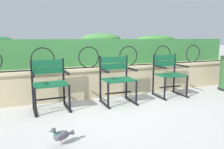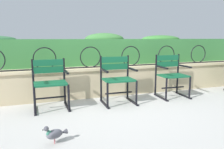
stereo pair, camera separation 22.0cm
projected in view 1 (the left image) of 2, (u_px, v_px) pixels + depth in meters
name	position (u px, v px, depth m)	size (l,w,h in m)	color
ground_plane	(113.00, 105.00, 3.88)	(60.00, 60.00, 0.00)	#B7B5AF
stone_wall	(99.00, 81.00, 4.51)	(7.12, 0.41, 0.60)	#C6B289
iron_arch_fence	(90.00, 59.00, 4.29)	(6.59, 0.02, 0.42)	black
hedge_row	(93.00, 50.00, 4.84)	(6.98, 0.57, 0.69)	#387A3D
park_chair_left	(50.00, 83.00, 3.62)	(0.58, 0.53, 0.83)	#145B38
park_chair_centre	(117.00, 78.00, 4.00)	(0.59, 0.53, 0.86)	#145B38
park_chair_right	(169.00, 74.00, 4.49)	(0.58, 0.54, 0.85)	#145B38
pigeon_near_chairs	(62.00, 135.00, 2.45)	(0.29, 0.16, 0.22)	#5B5B66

